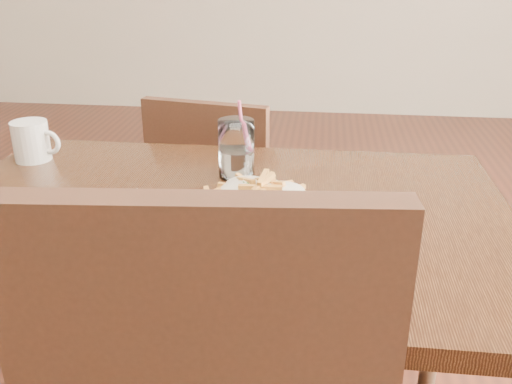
# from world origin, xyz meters

# --- Properties ---
(table) EXTENTS (1.20, 0.80, 0.75)m
(table) POSITION_xyz_m (0.00, 0.00, 0.67)
(table) COLOR black
(table) RESTS_ON ground
(chair_far) EXTENTS (0.45, 0.45, 0.84)m
(chair_far) POSITION_xyz_m (-0.12, 0.63, 0.47)
(chair_far) COLOR black
(chair_far) RESTS_ON ground
(fries_plate) EXTENTS (0.30, 0.27, 0.02)m
(fries_plate) POSITION_xyz_m (0.08, -0.06, 0.76)
(fries_plate) COLOR white
(fries_plate) RESTS_ON table
(loaded_fries) EXTENTS (0.28, 0.23, 0.08)m
(loaded_fries) POSITION_xyz_m (0.08, -0.06, 0.81)
(loaded_fries) COLOR #C1883B
(loaded_fries) RESTS_ON fries_plate
(napkin) EXTENTS (0.21, 0.18, 0.01)m
(napkin) POSITION_xyz_m (-0.25, -0.02, 0.75)
(napkin) COLOR silver
(napkin) RESTS_ON table
(cutlery) EXTENTS (0.18, 0.09, 0.01)m
(cutlery) POSITION_xyz_m (-0.25, -0.02, 0.76)
(cutlery) COLOR silver
(cutlery) RESTS_ON napkin
(water_glass) EXTENTS (0.08, 0.08, 0.18)m
(water_glass) POSITION_xyz_m (0.01, 0.19, 0.81)
(water_glass) COLOR white
(water_glass) RESTS_ON table
(coffee_mug) EXTENTS (0.13, 0.09, 0.10)m
(coffee_mug) POSITION_xyz_m (-0.52, 0.24, 0.80)
(coffee_mug) COLOR white
(coffee_mug) RESTS_ON table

